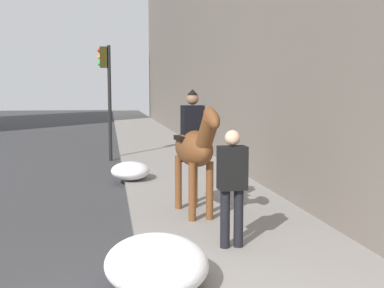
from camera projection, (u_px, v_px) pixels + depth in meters
name	position (u px, v px, depth m)	size (l,w,h in m)	color
mounted_horse_near	(195.00, 146.00, 8.32)	(2.15, 0.74, 2.28)	brown
pedestrian_greeting	(232.00, 181.00, 6.58)	(0.27, 0.40, 1.70)	black
traffic_light_near_curb	(107.00, 84.00, 15.69)	(0.20, 0.44, 3.93)	black
snow_pile_near	(156.00, 263.00, 5.33)	(1.56, 1.20, 0.54)	white
snow_pile_far	(130.00, 171.00, 11.90)	(1.29, 0.99, 0.45)	white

